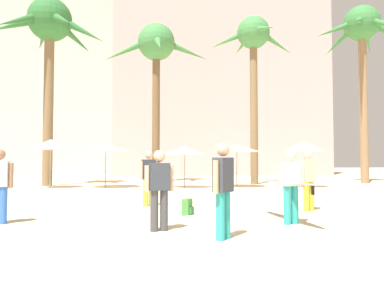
# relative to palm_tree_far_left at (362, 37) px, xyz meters

# --- Properties ---
(ground) EXTENTS (120.00, 120.00, 0.00)m
(ground) POSITION_rel_palm_tree_far_left_xyz_m (-12.06, -15.95, -9.07)
(ground) COLOR beige
(hotel_pink) EXTENTS (20.70, 8.75, 17.33)m
(hotel_pink) POSITION_rel_palm_tree_far_left_xyz_m (-6.40, 16.30, -0.41)
(hotel_pink) COLOR pink
(hotel_pink) RESTS_ON ground
(hotel_tower_gray) EXTENTS (16.56, 11.34, 26.61)m
(hotel_tower_gray) POSITION_rel_palm_tree_far_left_xyz_m (-25.36, 21.96, 4.23)
(hotel_tower_gray) COLOR #BCB7AD
(hotel_tower_gray) RESTS_ON ground
(palm_tree_far_left) EXTENTS (6.21, 5.75, 11.00)m
(palm_tree_far_left) POSITION_rel_palm_tree_far_left_xyz_m (0.00, 0.00, 0.00)
(palm_tree_far_left) COLOR #896B4C
(palm_tree_far_left) RESTS_ON ground
(palm_tree_center) EXTENTS (6.60, 6.00, 10.55)m
(palm_tree_center) POSITION_rel_palm_tree_far_left_xyz_m (-18.68, -0.38, -0.43)
(palm_tree_center) COLOR brown
(palm_tree_center) RESTS_ON ground
(palm_tree_right) EXTENTS (5.32, 5.56, 10.07)m
(palm_tree_right) POSITION_rel_palm_tree_far_left_xyz_m (-6.90, -0.05, -0.83)
(palm_tree_right) COLOR brown
(palm_tree_right) RESTS_ON ground
(palm_tree_far_right) EXTENTS (7.00, 6.86, 10.28)m
(palm_tree_far_right) POSITION_rel_palm_tree_far_left_xyz_m (-12.71, 2.24, -0.63)
(palm_tree_far_right) COLOR brown
(palm_tree_far_right) RESTS_ON ground
(cafe_umbrella_0) EXTENTS (2.01, 2.01, 2.48)m
(cafe_umbrella_0) POSITION_rel_palm_tree_far_left_xyz_m (-18.03, -2.08, -6.86)
(cafe_umbrella_0) COLOR gray
(cafe_umbrella_0) RESTS_ON ground
(cafe_umbrella_1) EXTENTS (2.07, 2.07, 2.42)m
(cafe_umbrella_1) POSITION_rel_palm_tree_far_left_xyz_m (-4.88, -2.69, -6.93)
(cafe_umbrella_1) COLOR gray
(cafe_umbrella_1) RESTS_ON ground
(cafe_umbrella_2) EXTENTS (2.62, 2.62, 2.25)m
(cafe_umbrella_2) POSITION_rel_palm_tree_far_left_xyz_m (-15.27, -2.06, -7.02)
(cafe_umbrella_2) COLOR gray
(cafe_umbrella_2) RESTS_ON ground
(cafe_umbrella_3) EXTENTS (2.51, 2.51, 2.23)m
(cafe_umbrella_3) POSITION_rel_palm_tree_far_left_xyz_m (-8.41, -2.22, -7.03)
(cafe_umbrella_3) COLOR gray
(cafe_umbrella_3) RESTS_ON ground
(cafe_umbrella_4) EXTENTS (2.09, 2.09, 2.13)m
(cafe_umbrella_4) POSITION_rel_palm_tree_far_left_xyz_m (-11.20, -2.56, -7.16)
(cafe_umbrella_4) COLOR gray
(cafe_umbrella_4) RESTS_ON ground
(beach_towel) EXTENTS (1.72, 1.29, 0.01)m
(beach_towel) POSITION_rel_palm_tree_far_left_xyz_m (-11.15, -12.48, -9.07)
(beach_towel) COLOR white
(beach_towel) RESTS_ON ground
(backpack) EXTENTS (0.33, 0.35, 0.42)m
(backpack) POSITION_rel_palm_tree_far_left_xyz_m (-11.78, -11.89, -8.87)
(backpack) COLOR #3F8639
(backpack) RESTS_ON ground
(person_far_left) EXTENTS (0.73, 2.77, 1.63)m
(person_far_left) POSITION_rel_palm_tree_far_left_xyz_m (-9.60, -13.30, -8.18)
(person_far_left) COLOR teal
(person_far_left) RESTS_ON ground
(person_mid_right) EXTENTS (0.61, 0.32, 1.62)m
(person_mid_right) POSITION_rel_palm_tree_far_left_xyz_m (-12.51, -13.93, -8.19)
(person_mid_right) COLOR #3D3D42
(person_mid_right) RESTS_ON ground
(person_far_right) EXTENTS (0.58, 0.38, 1.69)m
(person_far_right) POSITION_rel_palm_tree_far_left_xyz_m (-8.34, -11.38, -8.15)
(person_far_right) COLOR gold
(person_far_right) RESTS_ON ground
(person_near_right) EXTENTS (0.47, 0.52, 1.72)m
(person_near_right) POSITION_rel_palm_tree_far_left_xyz_m (-11.37, -14.81, -8.13)
(person_near_right) COLOR teal
(person_near_right) RESTS_ON ground
(person_mid_left) EXTENTS (0.58, 0.38, 1.70)m
(person_mid_left) POSITION_rel_palm_tree_far_left_xyz_m (-12.83, -9.91, -8.15)
(person_mid_left) COLOR gold
(person_mid_left) RESTS_ON ground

